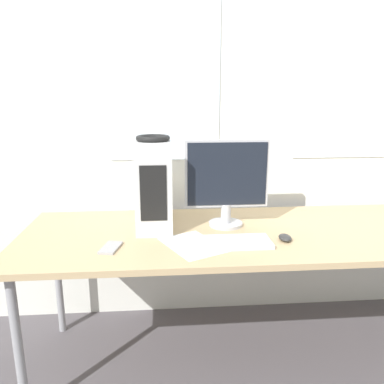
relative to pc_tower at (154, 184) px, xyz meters
name	(u,v)px	position (x,y,z in m)	size (l,w,h in m)	color
wall_back	(257,98)	(0.61, 0.39, 0.42)	(8.00, 0.07, 2.70)	silver
desk	(277,237)	(0.61, -0.14, -0.26)	(2.53, 0.79, 0.72)	tan
pc_tower	(154,184)	(0.00, 0.00, 0.00)	(0.17, 0.40, 0.43)	silver
headphones	(153,138)	(0.00, 0.00, 0.23)	(0.17, 0.17, 0.03)	black
monitor_main	(227,180)	(0.36, -0.05, 0.02)	(0.42, 0.17, 0.44)	#B7B7BC
keyboard	(225,242)	(0.32, -0.30, -0.21)	(0.42, 0.16, 0.02)	silver
mouse	(285,238)	(0.60, -0.28, -0.20)	(0.06, 0.08, 0.03)	#2D2D2D
cell_phone	(111,248)	(-0.19, -0.31, -0.21)	(0.10, 0.15, 0.01)	#99999E
paper_sheet_left	(193,245)	(0.17, -0.30, -0.22)	(0.32, 0.36, 0.00)	white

